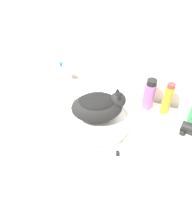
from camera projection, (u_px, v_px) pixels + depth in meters
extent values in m
plane|color=silver|center=(81.00, 212.00, 1.67)|extent=(12.00, 12.00, 0.00)
cube|color=silver|center=(122.00, 44.00, 1.26)|extent=(8.00, 0.05, 2.40)
cube|color=white|center=(97.00, 155.00, 1.56)|extent=(1.30, 0.59, 0.87)
cylinder|color=silver|center=(97.00, 121.00, 1.20)|extent=(0.38, 0.38, 0.05)
torus|color=silver|center=(97.00, 118.00, 1.18)|extent=(0.40, 0.40, 0.02)
ellipsoid|color=black|center=(97.00, 107.00, 1.13)|extent=(0.35, 0.32, 0.15)
ellipsoid|color=black|center=(97.00, 102.00, 1.10)|extent=(0.27, 0.25, 0.07)
sphere|color=black|center=(118.00, 100.00, 1.10)|extent=(0.09, 0.09, 0.09)
sphere|color=black|center=(118.00, 96.00, 1.09)|extent=(0.05, 0.05, 0.05)
cone|color=black|center=(119.00, 96.00, 1.05)|extent=(0.03, 0.03, 0.03)
cone|color=black|center=(118.00, 90.00, 1.09)|extent=(0.03, 0.03, 0.03)
cylinder|color=black|center=(79.00, 106.00, 1.22)|extent=(0.13, 0.12, 0.03)
cylinder|color=silver|center=(70.00, 102.00, 1.32)|extent=(0.04, 0.04, 0.06)
cylinder|color=silver|center=(75.00, 98.00, 1.25)|extent=(0.11, 0.06, 0.08)
sphere|color=silver|center=(69.00, 95.00, 1.28)|extent=(0.05, 0.05, 0.05)
cylinder|color=orange|center=(167.00, 100.00, 1.23)|extent=(0.05, 0.05, 0.20)
cylinder|color=red|center=(171.00, 86.00, 1.15)|extent=(0.05, 0.05, 0.02)
cylinder|color=silver|center=(134.00, 97.00, 1.33)|extent=(0.04, 0.04, 0.09)
sphere|color=#B7B7BC|center=(135.00, 90.00, 1.29)|extent=(0.04, 0.04, 0.04)
cylinder|color=silver|center=(62.00, 74.00, 1.50)|extent=(0.06, 0.06, 0.13)
cylinder|color=#3866AD|center=(61.00, 65.00, 1.44)|extent=(0.02, 0.02, 0.02)
cylinder|color=#3866AD|center=(62.00, 63.00, 1.42)|extent=(0.04, 0.01, 0.01)
cylinder|color=#93569E|center=(149.00, 96.00, 1.27)|extent=(0.07, 0.07, 0.18)
cylinder|color=black|center=(152.00, 82.00, 1.20)|extent=(0.06, 0.06, 0.03)
cylinder|color=silver|center=(100.00, 153.00, 1.04)|extent=(0.15, 0.10, 0.03)
cylinder|color=black|center=(117.00, 153.00, 1.05)|extent=(0.03, 0.03, 0.03)
cylinder|color=black|center=(184.00, 129.00, 1.17)|extent=(0.04, 0.10, 0.03)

